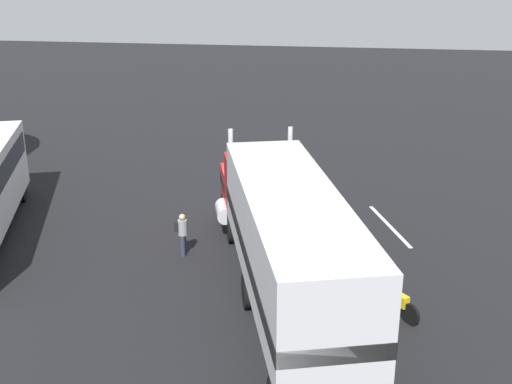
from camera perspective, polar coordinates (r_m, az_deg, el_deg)
The scene contains 6 objects.
ground_plane at distance 26.18m, azimuth -0.55°, elevation -2.66°, with size 120.00×120.00×0.00m, color black.
lane_stripe_near at distance 26.50m, azimuth 7.20°, elevation -2.52°, with size 4.40×0.16×0.01m, color silver.
lane_stripe_mid at distance 26.28m, azimuth 12.04°, elevation -3.02°, with size 4.40×0.16×0.01m, color silver.
semi_truck at distance 19.04m, azimuth 2.46°, elevation -3.38°, with size 14.24×6.69×4.50m.
person_bystander at distance 22.98m, azimuth -6.72°, elevation -3.71°, with size 0.34×0.45×1.63m.
motorcycle at distance 19.78m, azimuth 12.35°, elevation -9.53°, with size 1.62×1.50×1.12m.
Camera 1 is at (-23.81, -4.20, 10.05)m, focal length 43.99 mm.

